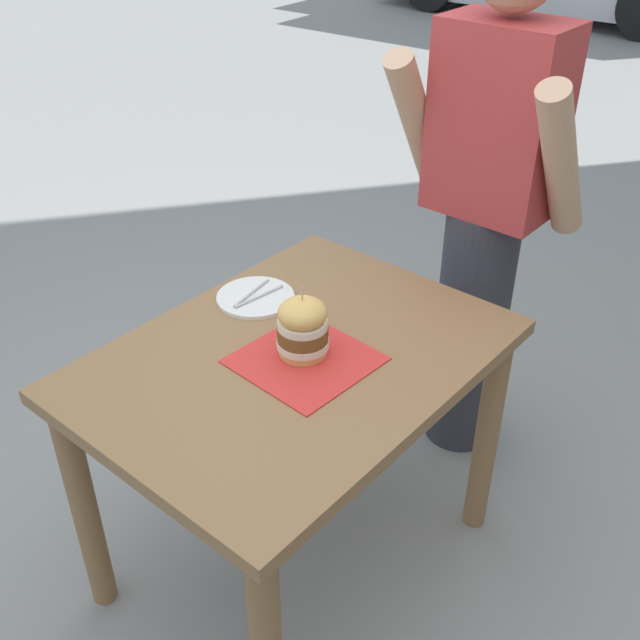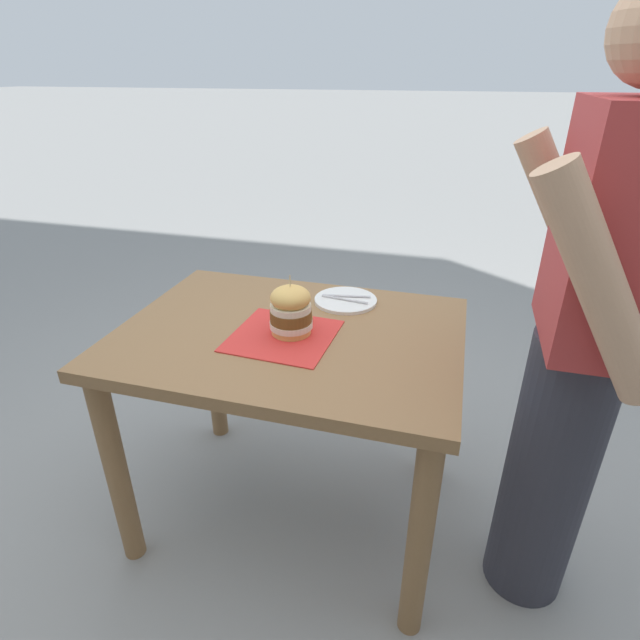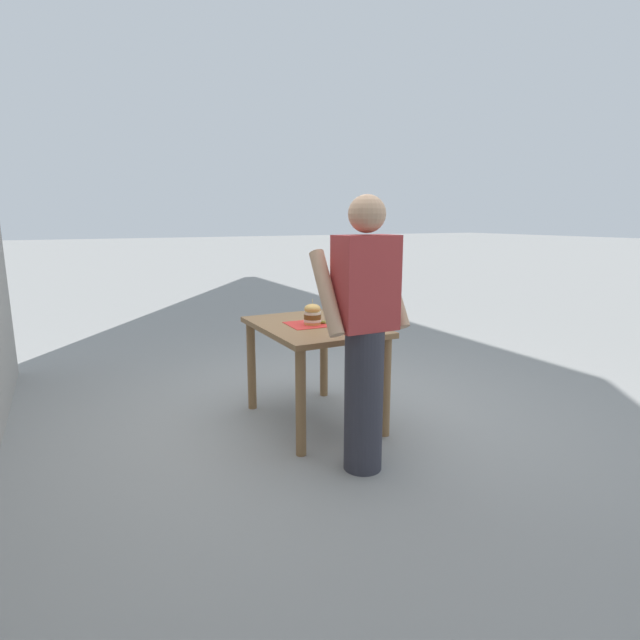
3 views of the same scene
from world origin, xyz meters
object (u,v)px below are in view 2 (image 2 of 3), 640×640
(patio_table, at_px, (291,367))
(diner_across_table, at_px, (581,344))
(pickle_spear, at_px, (299,320))
(sandwich, at_px, (291,310))
(side_plate_with_forks, at_px, (346,300))

(patio_table, distance_m, diner_across_table, 0.85)
(pickle_spear, bearing_deg, patio_table, -20.23)
(sandwich, bearing_deg, side_plate_with_forks, 158.36)
(sandwich, height_order, diner_across_table, diner_across_table)
(patio_table, bearing_deg, sandwich, 35.61)
(pickle_spear, height_order, side_plate_with_forks, pickle_spear)
(sandwich, relative_size, diner_across_table, 0.11)
(sandwich, relative_size, side_plate_with_forks, 0.87)
(sandwich, distance_m, pickle_spear, 0.09)
(pickle_spear, relative_size, diner_across_table, 0.05)
(diner_across_table, bearing_deg, side_plate_with_forks, -115.17)
(patio_table, xyz_separation_m, sandwich, (0.02, 0.01, 0.22))
(sandwich, distance_m, side_plate_with_forks, 0.30)
(diner_across_table, bearing_deg, patio_table, -94.69)
(sandwich, height_order, pickle_spear, sandwich)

